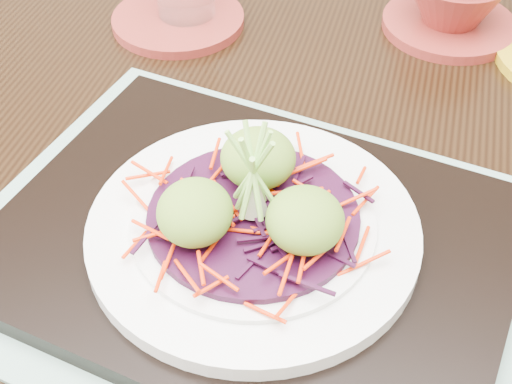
# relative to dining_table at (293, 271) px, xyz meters

# --- Properties ---
(dining_table) EXTENTS (1.39, 1.04, 0.80)m
(dining_table) POSITION_rel_dining_table_xyz_m (0.00, 0.00, 0.00)
(dining_table) COLOR black
(dining_table) RESTS_ON ground
(placemat) EXTENTS (0.53, 0.47, 0.00)m
(placemat) POSITION_rel_dining_table_xyz_m (-0.03, -0.07, 0.11)
(placemat) COLOR gray
(placemat) RESTS_ON dining_table
(serving_tray) EXTENTS (0.45, 0.40, 0.02)m
(serving_tray) POSITION_rel_dining_table_xyz_m (-0.03, -0.07, 0.12)
(serving_tray) COLOR black
(serving_tray) RESTS_ON placemat
(white_plate) EXTENTS (0.25, 0.25, 0.02)m
(white_plate) POSITION_rel_dining_table_xyz_m (-0.03, -0.07, 0.13)
(white_plate) COLOR silver
(white_plate) RESTS_ON serving_tray
(cabbage_bed) EXTENTS (0.16, 0.16, 0.01)m
(cabbage_bed) POSITION_rel_dining_table_xyz_m (-0.03, -0.07, 0.15)
(cabbage_bed) COLOR #340A29
(cabbage_bed) RESTS_ON white_plate
(carrot_julienne) EXTENTS (0.19, 0.19, 0.01)m
(carrot_julienne) POSITION_rel_dining_table_xyz_m (-0.03, -0.07, 0.15)
(carrot_julienne) COLOR red
(carrot_julienne) RESTS_ON cabbage_bed
(guacamole_scoops) EXTENTS (0.14, 0.12, 0.04)m
(guacamole_scoops) POSITION_rel_dining_table_xyz_m (-0.03, -0.07, 0.17)
(guacamole_scoops) COLOR olive
(guacamole_scoops) RESTS_ON cabbage_bed
(scallion_garnish) EXTENTS (0.06, 0.06, 0.09)m
(scallion_garnish) POSITION_rel_dining_table_xyz_m (-0.03, -0.07, 0.19)
(scallion_garnish) COLOR #88C850
(scallion_garnish) RESTS_ON cabbage_bed
(terracotta_side_plate) EXTENTS (0.20, 0.20, 0.01)m
(terracotta_side_plate) POSITION_rel_dining_table_xyz_m (-0.15, 0.26, 0.11)
(terracotta_side_plate) COLOR maroon
(terracotta_side_plate) RESTS_ON dining_table
(terracotta_bowl_set) EXTENTS (0.19, 0.19, 0.06)m
(terracotta_bowl_set) POSITION_rel_dining_table_xyz_m (0.15, 0.28, 0.13)
(terracotta_bowl_set) COLOR maroon
(terracotta_bowl_set) RESTS_ON dining_table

